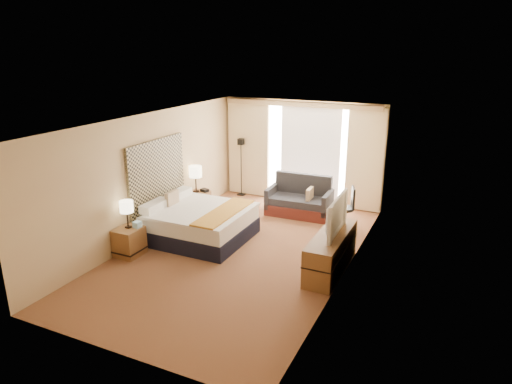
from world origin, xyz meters
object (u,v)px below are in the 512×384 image
at_px(nightstand_left, 129,242).
at_px(desk_chair, 347,210).
at_px(media_dresser, 331,252).
at_px(lamp_left, 126,207).
at_px(nightstand_right, 198,203).
at_px(loveseat, 300,202).
at_px(bed, 200,223).
at_px(floor_lamp, 241,156).
at_px(lamp_right, 195,172).
at_px(television, 331,215).

xyz_separation_m(nightstand_left, desk_chair, (3.45, 3.17, 0.14)).
height_order(media_dresser, lamp_left, lamp_left).
distance_m(nightstand_right, loveseat, 2.45).
bearing_deg(bed, nightstand_left, -122.54).
bearing_deg(nightstand_right, floor_lamp, 81.49).
height_order(media_dresser, bed, bed).
height_order(bed, lamp_right, lamp_right).
relative_size(nightstand_left, media_dresser, 0.31).
distance_m(lamp_left, television, 3.82).
xyz_separation_m(nightstand_right, desk_chair, (3.45, 0.67, 0.14)).
distance_m(bed, lamp_left, 1.61).
relative_size(lamp_right, television, 0.55).
bearing_deg(television, bed, 85.52).
height_order(nightstand_right, lamp_right, lamp_right).
height_order(media_dresser, floor_lamp, floor_lamp).
relative_size(floor_lamp, lamp_left, 2.86).
xyz_separation_m(media_dresser, television, (-0.05, 0.06, 0.69)).
distance_m(floor_lamp, desk_chair, 3.44).
bearing_deg(media_dresser, bed, 175.66).
distance_m(nightstand_left, lamp_left, 0.70).
relative_size(nightstand_right, bed, 0.28).
xyz_separation_m(loveseat, television, (1.44, -2.43, 0.73)).
distance_m(loveseat, lamp_left, 4.21).
bearing_deg(lamp_right, nightstand_left, -89.04).
bearing_deg(nightstand_right, nightstand_left, -90.00).
bearing_deg(lamp_right, bed, -55.38).
bearing_deg(desk_chair, nightstand_left, -157.12).
distance_m(loveseat, floor_lamp, 2.23).
bearing_deg(television, lamp_left, 105.10).
relative_size(loveseat, floor_lamp, 0.99).
xyz_separation_m(desk_chair, television, (0.20, -2.06, 0.62)).
bearing_deg(television, lamp_right, 68.07).
relative_size(lamp_left, lamp_right, 0.85).
distance_m(floor_lamp, lamp_right, 1.81).
xyz_separation_m(bed, desk_chair, (2.64, 1.90, 0.07)).
distance_m(nightstand_right, television, 3.98).
xyz_separation_m(floor_lamp, television, (3.38, -3.17, -0.06)).
distance_m(bed, lamp_right, 1.65).
relative_size(floor_lamp, desk_chair, 1.65).
distance_m(desk_chair, lamp_right, 3.61).
distance_m(loveseat, desk_chair, 1.30).
bearing_deg(bed, lamp_right, 124.62).
xyz_separation_m(loveseat, lamp_right, (-2.26, -1.04, 0.73)).
relative_size(nightstand_right, television, 0.47).
relative_size(bed, desk_chair, 2.08).
height_order(nightstand_left, television, television).
height_order(nightstand_right, bed, bed).
bearing_deg(nightstand_left, television, 16.91).
bearing_deg(media_dresser, television, 129.90).
bearing_deg(lamp_left, loveseat, 57.54).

